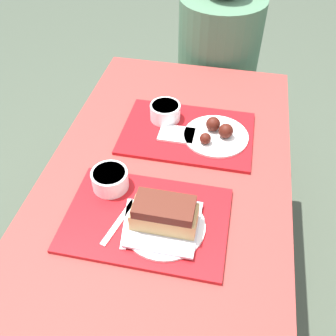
# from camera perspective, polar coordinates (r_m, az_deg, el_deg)

# --- Properties ---
(ground_plane) EXTENTS (12.00, 12.00, 0.00)m
(ground_plane) POSITION_cam_1_polar(r_m,az_deg,el_deg) (1.78, -0.46, -18.72)
(ground_plane) COLOR #424C3D
(picnic_table) EXTENTS (0.77, 1.44, 0.75)m
(picnic_table) POSITION_cam_1_polar(r_m,az_deg,el_deg) (1.24, -0.63, -5.60)
(picnic_table) COLOR maroon
(picnic_table) RESTS_ON ground_plane
(picnic_bench_far) EXTENTS (0.74, 0.28, 0.44)m
(picnic_bench_far) POSITION_cam_1_polar(r_m,az_deg,el_deg) (2.11, 4.83, 9.15)
(picnic_bench_far) COLOR maroon
(picnic_bench_far) RESTS_ON ground_plane
(tray_near) EXTENTS (0.45, 0.31, 0.01)m
(tray_near) POSITION_cam_1_polar(r_m,az_deg,el_deg) (1.06, -3.27, -7.78)
(tray_near) COLOR #B21419
(tray_near) RESTS_ON picnic_table
(tray_far) EXTENTS (0.45, 0.31, 0.01)m
(tray_far) POSITION_cam_1_polar(r_m,az_deg,el_deg) (1.32, 2.96, 5.35)
(tray_far) COLOR #B21419
(tray_far) RESTS_ON picnic_table
(bowl_coleslaw_near) EXTENTS (0.11, 0.11, 0.06)m
(bowl_coleslaw_near) POSITION_cam_1_polar(r_m,az_deg,el_deg) (1.12, -8.84, -1.62)
(bowl_coleslaw_near) COLOR white
(bowl_coleslaw_near) RESTS_ON tray_near
(brisket_sandwich_plate) EXTENTS (0.22, 0.22, 0.10)m
(brisket_sandwich_plate) POSITION_cam_1_polar(r_m,az_deg,el_deg) (1.01, -0.55, -7.59)
(brisket_sandwich_plate) COLOR white
(brisket_sandwich_plate) RESTS_ON tray_near
(plastic_fork_near) EXTENTS (0.06, 0.17, 0.00)m
(plastic_fork_near) POSITION_cam_1_polar(r_m,az_deg,el_deg) (1.05, -7.47, -8.11)
(plastic_fork_near) COLOR white
(plastic_fork_near) RESTS_ON tray_near
(plastic_knife_near) EXTENTS (0.04, 0.17, 0.00)m
(plastic_knife_near) POSITION_cam_1_polar(r_m,az_deg,el_deg) (1.05, -6.31, -8.33)
(plastic_knife_near) COLOR white
(plastic_knife_near) RESTS_ON tray_near
(bowl_coleslaw_far) EXTENTS (0.11, 0.11, 0.06)m
(bowl_coleslaw_far) POSITION_cam_1_polar(r_m,az_deg,el_deg) (1.36, -0.43, 8.67)
(bowl_coleslaw_far) COLOR white
(bowl_coleslaw_far) RESTS_ON tray_far
(wings_plate_far) EXTENTS (0.22, 0.22, 0.06)m
(wings_plate_far) POSITION_cam_1_polar(r_m,az_deg,el_deg) (1.30, 7.38, 5.31)
(wings_plate_far) COLOR white
(wings_plate_far) RESTS_ON tray_far
(napkin_far) EXTENTS (0.12, 0.09, 0.01)m
(napkin_far) POSITION_cam_1_polar(r_m,az_deg,el_deg) (1.30, 1.39, 5.16)
(napkin_far) COLOR white
(napkin_far) RESTS_ON tray_far
(person_seated_across) EXTENTS (0.39, 0.39, 0.71)m
(person_seated_across) POSITION_cam_1_polar(r_m,az_deg,el_deg) (1.92, 7.73, 17.65)
(person_seated_across) COLOR #477051
(person_seated_across) RESTS_ON picnic_bench_far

